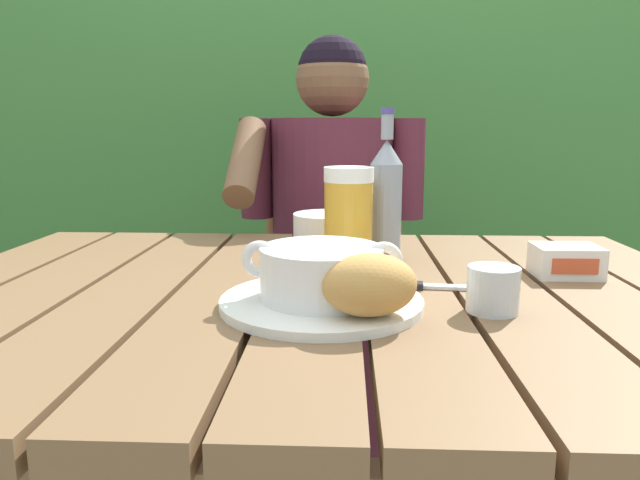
{
  "coord_description": "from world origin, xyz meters",
  "views": [
    {
      "loc": [
        0.04,
        -0.82,
        0.97
      ],
      "look_at": [
        0.01,
        0.01,
        0.81
      ],
      "focal_mm": 32.13,
      "sensor_mm": 36.0,
      "label": 1
    }
  ],
  "objects_px": {
    "person_eating": "(330,229)",
    "beer_bottle": "(386,196)",
    "butter_tub": "(566,261)",
    "table_knife": "(421,286)",
    "bread_roll": "(369,285)",
    "diner_bowl": "(327,228)",
    "beer_glass": "(348,216)",
    "serving_plate": "(321,302)",
    "water_glass_small": "(493,289)",
    "chair_near_diner": "(333,295)",
    "soup_bowl": "(321,271)"
  },
  "relations": [
    {
      "from": "beer_glass",
      "to": "beer_bottle",
      "type": "bearing_deg",
      "value": 41.7
    },
    {
      "from": "beer_bottle",
      "to": "soup_bowl",
      "type": "bearing_deg",
      "value": -108.59
    },
    {
      "from": "person_eating",
      "to": "water_glass_small",
      "type": "bearing_deg",
      "value": -73.53
    },
    {
      "from": "beer_bottle",
      "to": "water_glass_small",
      "type": "xyz_separation_m",
      "value": [
        0.12,
        -0.32,
        -0.08
      ]
    },
    {
      "from": "beer_glass",
      "to": "butter_tub",
      "type": "xyz_separation_m",
      "value": [
        0.35,
        -0.07,
        -0.06
      ]
    },
    {
      "from": "beer_glass",
      "to": "table_knife",
      "type": "bearing_deg",
      "value": -55.84
    },
    {
      "from": "butter_tub",
      "to": "table_knife",
      "type": "bearing_deg",
      "value": -160.77
    },
    {
      "from": "person_eating",
      "to": "serving_plate",
      "type": "distance_m",
      "value": 0.76
    },
    {
      "from": "bread_roll",
      "to": "diner_bowl",
      "type": "height_order",
      "value": "bread_roll"
    },
    {
      "from": "beer_glass",
      "to": "water_glass_small",
      "type": "bearing_deg",
      "value": -54.86
    },
    {
      "from": "serving_plate",
      "to": "diner_bowl",
      "type": "height_order",
      "value": "diner_bowl"
    },
    {
      "from": "chair_near_diner",
      "to": "table_knife",
      "type": "distance_m",
      "value": 0.92
    },
    {
      "from": "serving_plate",
      "to": "water_glass_small",
      "type": "xyz_separation_m",
      "value": [
        0.22,
        -0.01,
        0.02
      ]
    },
    {
      "from": "beer_glass",
      "to": "diner_bowl",
      "type": "bearing_deg",
      "value": 103.44
    },
    {
      "from": "butter_tub",
      "to": "chair_near_diner",
      "type": "bearing_deg",
      "value": 116.48
    },
    {
      "from": "table_knife",
      "to": "chair_near_diner",
      "type": "bearing_deg",
      "value": 99.73
    },
    {
      "from": "diner_bowl",
      "to": "butter_tub",
      "type": "bearing_deg",
      "value": -32.44
    },
    {
      "from": "butter_tub",
      "to": "serving_plate",
      "type": "bearing_deg",
      "value": -155.36
    },
    {
      "from": "soup_bowl",
      "to": "diner_bowl",
      "type": "distance_m",
      "value": 0.42
    },
    {
      "from": "beer_bottle",
      "to": "butter_tub",
      "type": "height_order",
      "value": "beer_bottle"
    },
    {
      "from": "beer_bottle",
      "to": "table_knife",
      "type": "bearing_deg",
      "value": -79.88
    },
    {
      "from": "water_glass_small",
      "to": "table_knife",
      "type": "xyz_separation_m",
      "value": [
        -0.08,
        0.1,
        -0.03
      ]
    },
    {
      "from": "person_eating",
      "to": "bread_roll",
      "type": "bearing_deg",
      "value": -85.31
    },
    {
      "from": "person_eating",
      "to": "beer_bottle",
      "type": "relative_size",
      "value": 4.5
    },
    {
      "from": "serving_plate",
      "to": "soup_bowl",
      "type": "distance_m",
      "value": 0.04
    },
    {
      "from": "soup_bowl",
      "to": "beer_glass",
      "type": "relative_size",
      "value": 1.27
    },
    {
      "from": "water_glass_small",
      "to": "diner_bowl",
      "type": "bearing_deg",
      "value": 117.41
    },
    {
      "from": "person_eating",
      "to": "butter_tub",
      "type": "xyz_separation_m",
      "value": [
        0.39,
        -0.58,
        0.05
      ]
    },
    {
      "from": "soup_bowl",
      "to": "beer_glass",
      "type": "xyz_separation_m",
      "value": [
        0.04,
        0.25,
        0.04
      ]
    },
    {
      "from": "person_eating",
      "to": "bread_roll",
      "type": "distance_m",
      "value": 0.84
    },
    {
      "from": "serving_plate",
      "to": "butter_tub",
      "type": "bearing_deg",
      "value": 24.64
    },
    {
      "from": "chair_near_diner",
      "to": "serving_plate",
      "type": "xyz_separation_m",
      "value": [
        0.01,
        -0.95,
        0.28
      ]
    },
    {
      "from": "bread_roll",
      "to": "person_eating",
      "type": "bearing_deg",
      "value": 94.69
    },
    {
      "from": "beer_bottle",
      "to": "beer_glass",
      "type": "bearing_deg",
      "value": -138.3
    },
    {
      "from": "beer_glass",
      "to": "diner_bowl",
      "type": "distance_m",
      "value": 0.19
    },
    {
      "from": "person_eating",
      "to": "soup_bowl",
      "type": "bearing_deg",
      "value": -89.39
    },
    {
      "from": "chair_near_diner",
      "to": "butter_tub",
      "type": "height_order",
      "value": "chair_near_diner"
    },
    {
      "from": "chair_near_diner",
      "to": "serving_plate",
      "type": "height_order",
      "value": "chair_near_diner"
    },
    {
      "from": "chair_near_diner",
      "to": "beer_glass",
      "type": "bearing_deg",
      "value": -86.64
    },
    {
      "from": "beer_glass",
      "to": "butter_tub",
      "type": "distance_m",
      "value": 0.36
    },
    {
      "from": "beer_glass",
      "to": "chair_near_diner",
      "type": "bearing_deg",
      "value": 93.36
    },
    {
      "from": "soup_bowl",
      "to": "beer_bottle",
      "type": "height_order",
      "value": "beer_bottle"
    },
    {
      "from": "chair_near_diner",
      "to": "person_eating",
      "type": "bearing_deg",
      "value": -90.87
    },
    {
      "from": "soup_bowl",
      "to": "butter_tub",
      "type": "distance_m",
      "value": 0.42
    },
    {
      "from": "person_eating",
      "to": "table_knife",
      "type": "relative_size",
      "value": 7.96
    },
    {
      "from": "chair_near_diner",
      "to": "soup_bowl",
      "type": "relative_size",
      "value": 4.33
    },
    {
      "from": "beer_bottle",
      "to": "butter_tub",
      "type": "distance_m",
      "value": 0.32
    },
    {
      "from": "person_eating",
      "to": "beer_glass",
      "type": "xyz_separation_m",
      "value": [
        0.04,
        -0.51,
        0.11
      ]
    },
    {
      "from": "diner_bowl",
      "to": "person_eating",
      "type": "bearing_deg",
      "value": 90.5
    },
    {
      "from": "butter_tub",
      "to": "table_knife",
      "type": "distance_m",
      "value": 0.26
    }
  ]
}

